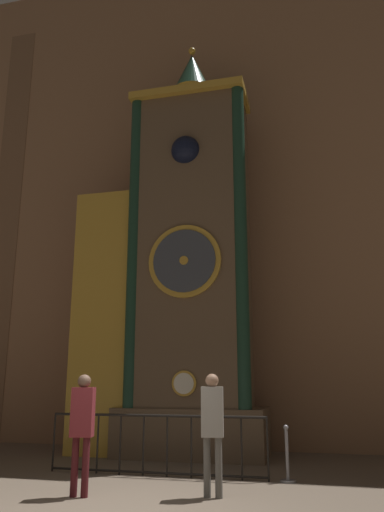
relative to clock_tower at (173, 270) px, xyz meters
The scene contains 6 objects.
cathedral_back_wall 3.49m from the clock_tower, 70.13° to the left, with size 24.00×0.32×14.97m.
clock_tower is the anchor object (origin of this frame).
railing_fence 4.51m from the clock_tower, 81.15° to the right, with size 4.22×0.05×1.09m.
visitor_near 5.42m from the clock_tower, 92.84° to the right, with size 0.38×0.28×1.81m.
visitor_far 5.37m from the clock_tower, 65.21° to the right, with size 0.37×0.27×1.82m.
stanchion_post 5.50m from the clock_tower, 40.11° to the right, with size 0.28×0.28×0.95m.
Camera 1 is at (2.79, -6.73, 1.73)m, focal length 35.00 mm.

